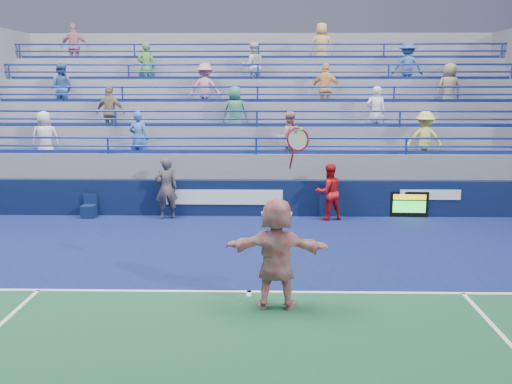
{
  "coord_description": "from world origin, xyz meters",
  "views": [
    {
      "loc": [
        0.35,
        -10.42,
        3.98
      ],
      "look_at": [
        0.08,
        2.5,
        1.5
      ],
      "focal_mm": 40.0,
      "sensor_mm": 36.0,
      "label": 1
    }
  ],
  "objects_px": {
    "ball_girl": "(329,192)",
    "judge_chair": "(89,211)",
    "serve_speed_board": "(409,204)",
    "tennis_player": "(277,253)",
    "line_judge": "(166,188)"
  },
  "relations": [
    {
      "from": "judge_chair",
      "to": "tennis_player",
      "type": "height_order",
      "value": "tennis_player"
    },
    {
      "from": "serve_speed_board",
      "to": "tennis_player",
      "type": "height_order",
      "value": "tennis_player"
    },
    {
      "from": "judge_chair",
      "to": "ball_girl",
      "type": "xyz_separation_m",
      "value": [
        7.12,
        -0.08,
        0.61
      ]
    },
    {
      "from": "serve_speed_board",
      "to": "ball_girl",
      "type": "bearing_deg",
      "value": -171.06
    },
    {
      "from": "tennis_player",
      "to": "ball_girl",
      "type": "height_order",
      "value": "tennis_player"
    },
    {
      "from": "ball_girl",
      "to": "tennis_player",
      "type": "bearing_deg",
      "value": 56.77
    },
    {
      "from": "ball_girl",
      "to": "judge_chair",
      "type": "bearing_deg",
      "value": -20.28
    },
    {
      "from": "judge_chair",
      "to": "ball_girl",
      "type": "bearing_deg",
      "value": -0.67
    },
    {
      "from": "tennis_player",
      "to": "line_judge",
      "type": "height_order",
      "value": "tennis_player"
    },
    {
      "from": "serve_speed_board",
      "to": "tennis_player",
      "type": "relative_size",
      "value": 0.35
    },
    {
      "from": "line_judge",
      "to": "ball_girl",
      "type": "bearing_deg",
      "value": 160.34
    },
    {
      "from": "serve_speed_board",
      "to": "judge_chair",
      "type": "distance_m",
      "value": 9.59
    },
    {
      "from": "serve_speed_board",
      "to": "tennis_player",
      "type": "bearing_deg",
      "value": -119.94
    },
    {
      "from": "judge_chair",
      "to": "ball_girl",
      "type": "distance_m",
      "value": 7.15
    },
    {
      "from": "serve_speed_board",
      "to": "tennis_player",
      "type": "xyz_separation_m",
      "value": [
        -4.08,
        -7.08,
        0.62
      ]
    }
  ]
}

